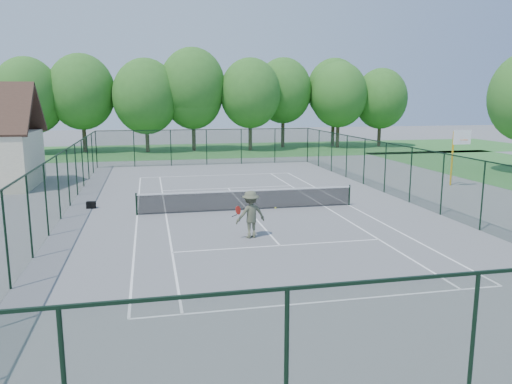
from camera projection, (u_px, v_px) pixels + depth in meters
ground at (248, 210)px, 25.38m from camera, size 140.00×140.00×0.00m
grass_far at (194, 151)px, 54.20m from camera, size 80.00×16.00×0.01m
court_lines at (248, 210)px, 25.38m from camera, size 11.05×23.85×0.01m
tennis_net at (248, 199)px, 25.27m from camera, size 11.08×0.08×1.10m
fence_enclosure at (248, 180)px, 25.09m from camera, size 18.05×36.05×3.02m
tree_line_far at (193, 95)px, 53.09m from camera, size 39.40×6.40×9.70m
basketball_goal at (458, 147)px, 31.69m from camera, size 1.20×1.43×3.65m
sports_bag_a at (91, 205)px, 25.73m from camera, size 0.47×0.31×0.36m
sports_bag_b at (92, 205)px, 25.83m from camera, size 0.43×0.28×0.32m
tennis_player at (251, 214)px, 20.19m from camera, size 2.04×0.99×1.94m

